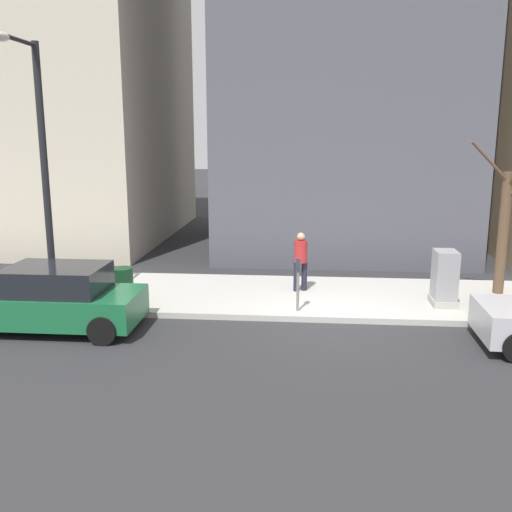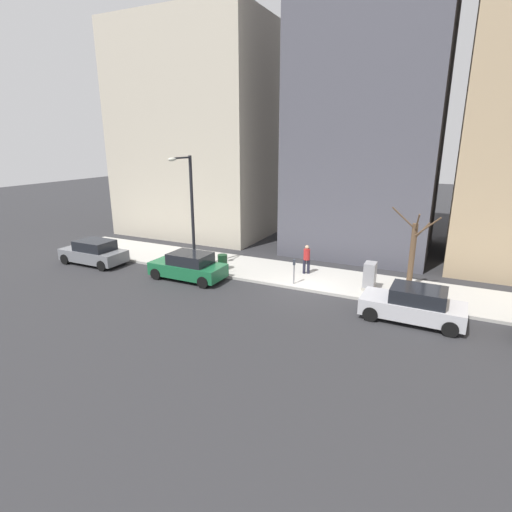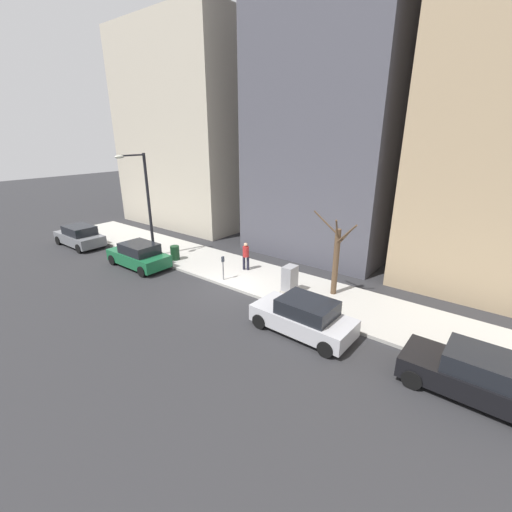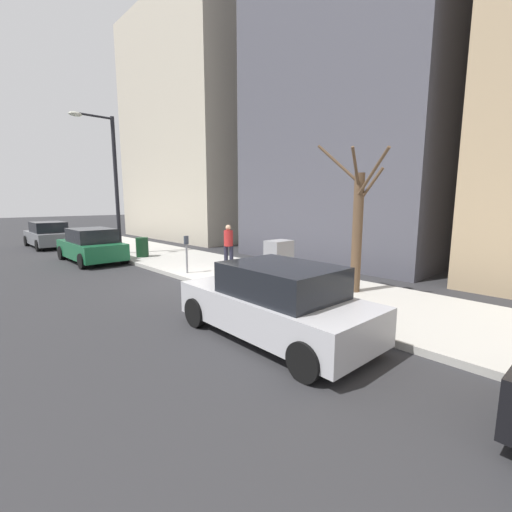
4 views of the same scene
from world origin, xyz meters
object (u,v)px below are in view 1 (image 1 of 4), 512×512
object	(u,v)px
parking_meter	(298,279)
office_tower_right	(28,49)
utility_box	(445,279)
bare_tree	(505,227)
trash_bin	(123,285)
streetlamp	(38,154)
parked_car_green	(52,299)
pedestrian_near_meter	(301,258)

from	to	relation	value
parking_meter	office_tower_right	world-z (taller)	office_tower_right
utility_box	bare_tree	bearing A→B (deg)	-54.81
parking_meter	trash_bin	size ratio (longest dim) A/B	1.50
parking_meter	trash_bin	world-z (taller)	parking_meter
streetlamp	office_tower_right	distance (m)	13.04
streetlamp	bare_tree	distance (m)	12.27
parked_car_green	pedestrian_near_meter	bearing A→B (deg)	-59.34
utility_box	streetlamp	xyz separation A→B (m)	(-1.02, 10.09, 3.17)
parking_meter	trash_bin	xyz separation A→B (m)	(0.45, 4.62, -0.38)
parking_meter	utility_box	distance (m)	3.84
bare_tree	pedestrian_near_meter	bearing A→B (deg)	92.31
bare_tree	trash_bin	distance (m)	10.40
streetlamp	pedestrian_near_meter	world-z (taller)	streetlamp
bare_tree	trash_bin	bearing A→B (deg)	99.33
pedestrian_near_meter	office_tower_right	size ratio (longest dim) A/B	0.10
parked_car_green	utility_box	xyz separation A→B (m)	(2.31, -9.42, 0.11)
pedestrian_near_meter	bare_tree	bearing A→B (deg)	-20.75
parked_car_green	bare_tree	size ratio (longest dim) A/B	1.01
parked_car_green	pedestrian_near_meter	xyz separation A→B (m)	(3.36, -5.71, 0.35)
parking_meter	streetlamp	size ratio (longest dim) A/B	0.21
parked_car_green	office_tower_right	world-z (taller)	office_tower_right
utility_box	trash_bin	distance (m)	8.37
utility_box	office_tower_right	world-z (taller)	office_tower_right
streetlamp	office_tower_right	size ratio (longest dim) A/B	0.41
parking_meter	utility_box	bearing A→B (deg)	-77.21
streetlamp	parked_car_green	bearing A→B (deg)	-152.67
utility_box	pedestrian_near_meter	distance (m)	3.86
parking_meter	pedestrian_near_meter	world-z (taller)	pedestrian_near_meter
utility_box	bare_tree	world-z (taller)	bare_tree
pedestrian_near_meter	parking_meter	bearing A→B (deg)	-114.27
utility_box	trash_bin	size ratio (longest dim) A/B	1.59
trash_bin	office_tower_right	size ratio (longest dim) A/B	0.06
parked_car_green	bare_tree	distance (m)	11.85
utility_box	streetlamp	distance (m)	10.62
parked_car_green	bare_tree	bearing A→B (deg)	-72.08
pedestrian_near_meter	parked_car_green	bearing A→B (deg)	-172.62
parked_car_green	trash_bin	distance (m)	2.19
utility_box	office_tower_right	xyz separation A→B (m)	(10.13, 15.54, 7.17)
parked_car_green	bare_tree	xyz separation A→B (m)	(3.58, -11.22, 1.29)
streetlamp	pedestrian_near_meter	distance (m)	7.32
pedestrian_near_meter	streetlamp	bearing A→B (deg)	174.87
parked_car_green	parking_meter	world-z (taller)	parked_car_green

